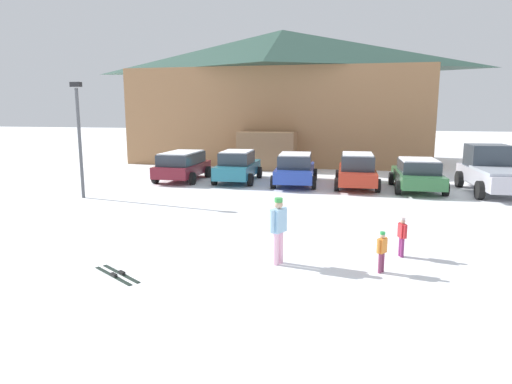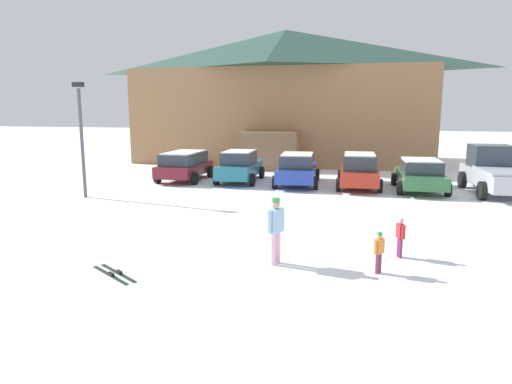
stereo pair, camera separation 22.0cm
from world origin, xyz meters
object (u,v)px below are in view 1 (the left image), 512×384
Objects in this scene: ski_lodge at (282,96)px; parked_green_coupe at (417,174)px; lamp_post at (79,133)px; parked_teal_hatchback at (238,166)px; skier_adult_in_blue_parka at (278,227)px; pickup_truck at (492,171)px; parked_maroon_van at (182,165)px; parked_red_sedan at (357,170)px; skier_child_in_red_jacket at (402,235)px; skier_child_in_orange_jacket at (382,250)px; pair_of_skis at (117,274)px; parked_blue_hatchback at (295,169)px.

ski_lodge is 14.91m from parked_green_coupe.
ski_lodge is 17.85m from lamp_post.
parked_teal_hatchback is 13.20m from skier_adult_in_blue_parka.
skier_adult_in_blue_parka is (-7.74, -12.00, -0.05)m from pickup_truck.
parked_teal_hatchback is (3.01, 0.29, -0.01)m from parked_maroon_van.
parked_red_sedan reaches higher than skier_child_in_red_jacket.
parked_teal_hatchback is at bearing 178.10° from pickup_truck.
ski_lodge reaches higher than parked_teal_hatchback.
skier_child_in_orange_jacket is at bearing -74.19° from ski_lodge.
parked_red_sedan is (9.19, 0.02, -0.01)m from parked_maroon_van.
pair_of_skis is at bearing -52.17° from lamp_post.
parked_green_coupe is 3.05× the size of pair_of_skis.
skier_child_in_orange_jacket is at bearing 15.09° from pair_of_skis.
ski_lodge is at bearing 136.37° from pickup_truck.
parked_maroon_van is at bearing -174.56° from parked_teal_hatchback.
parked_blue_hatchback is 1.04× the size of parked_green_coupe.
ski_lodge is at bearing 88.11° from parked_teal_hatchback.
skier_child_in_red_jacket is at bearing -82.88° from parked_red_sedan.
parked_maroon_van is at bearing -106.75° from ski_lodge.
parked_green_coupe is 15.40m from lamp_post.
lamp_post is at bearing 157.82° from skier_child_in_red_jacket.
lamp_post is at bearing 146.41° from skier_adult_in_blue_parka.
skier_adult_in_blue_parka is at bearing -156.82° from skier_child_in_red_jacket.
pickup_truck is 5.20× the size of skier_child_in_red_jacket.
lamp_post is at bearing 127.83° from pair_of_skis.
ski_lodge reaches higher than skier_child_in_red_jacket.
parked_green_coupe is at bearing -1.29° from parked_maroon_van.
skier_child_in_red_jacket is at bearing 23.18° from skier_adult_in_blue_parka.
parked_teal_hatchback is 12.26m from pickup_truck.
ski_lodge reaches higher than pickup_truck.
parked_blue_hatchback is at bearing 81.50° from pair_of_skis.
pickup_truck reaches higher than pair_of_skis.
skier_adult_in_blue_parka is (-1.66, -12.14, 0.10)m from parked_red_sedan.
parked_teal_hatchback reaches higher than parked_blue_hatchback.
parked_blue_hatchback is 12.29m from skier_adult_in_blue_parka.
parked_maroon_van is 6.35m from lamp_post.
pair_of_skis is at bearing -110.44° from parked_red_sedan.
skier_child_in_red_jacket is 0.21× the size of lamp_post.
parked_maroon_van is 0.76× the size of pickup_truck.
ski_lodge is 24.01m from skier_adult_in_blue_parka.
ski_lodge reaches higher than lamp_post.
parked_green_coupe reaches higher than skier_child_in_red_jacket.
skier_child_in_red_jacket is at bearing -45.76° from parked_maroon_van.
ski_lodge reaches higher than skier_adult_in_blue_parka.
skier_adult_in_blue_parka is 2.50m from skier_child_in_orange_jacket.
parked_teal_hatchback reaches higher than parked_green_coupe.
parked_teal_hatchback is at bearing 176.33° from parked_blue_hatchback.
parked_red_sedan is 0.98× the size of lamp_post.
parked_red_sedan is at bearing -62.55° from ski_lodge.
parked_teal_hatchback reaches higher than pair_of_skis.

